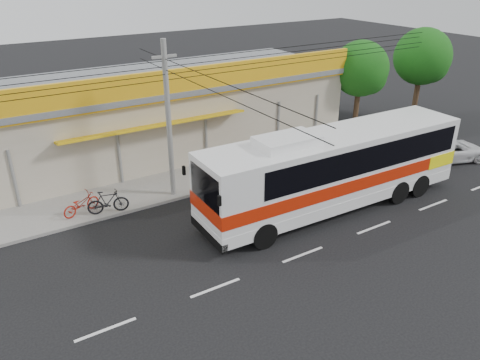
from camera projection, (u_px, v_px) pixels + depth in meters
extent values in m
plane|color=black|center=(267.00, 227.00, 20.65)|extent=(120.00, 120.00, 0.00)
cube|color=slate|center=(204.00, 177.00, 25.24)|extent=(30.00, 3.20, 0.15)
cube|color=#AAA189|center=(161.00, 115.00, 28.68)|extent=(22.00, 8.00, 4.20)
cube|color=#56595D|center=(158.00, 78.00, 27.72)|extent=(22.60, 8.60, 0.30)
cube|color=gold|center=(188.00, 83.00, 24.32)|extent=(22.00, 0.24, 1.60)
cube|color=#BD300A|center=(152.00, 88.00, 23.34)|extent=(9.00, 0.10, 1.20)
cube|color=#247F16|center=(288.00, 69.00, 27.38)|extent=(2.40, 0.10, 1.10)
cube|color=navy|center=(323.00, 64.00, 28.66)|extent=(2.20, 0.10, 1.10)
cube|color=gold|center=(156.00, 125.00, 24.04)|extent=(10.00, 1.20, 0.37)
cube|color=silver|center=(334.00, 167.00, 21.42)|extent=(13.31, 3.04, 3.20)
cube|color=#B51D07|center=(334.00, 175.00, 21.58)|extent=(13.35, 3.08, 0.61)
cube|color=yellow|center=(419.00, 151.00, 24.21)|extent=(1.83, 2.86, 0.66)
cube|color=black|center=(349.00, 149.00, 21.46)|extent=(11.10, 3.03, 1.22)
cube|color=black|center=(207.00, 190.00, 18.21)|extent=(0.23, 2.43, 1.66)
cube|color=silver|center=(287.00, 141.00, 19.38)|extent=(2.68, 1.60, 0.40)
cylinder|color=black|center=(264.00, 235.00, 18.97)|extent=(1.16, 0.38, 1.15)
cylinder|color=black|center=(233.00, 210.00, 20.91)|extent=(1.16, 0.38, 1.15)
cylinder|color=black|center=(419.00, 185.00, 23.17)|extent=(1.16, 0.38, 1.15)
cylinder|color=black|center=(381.00, 168.00, 25.12)|extent=(1.16, 0.38, 1.15)
imported|color=maroon|center=(81.00, 204.00, 21.30)|extent=(1.93, 1.20, 0.96)
imported|color=black|center=(108.00, 202.00, 21.30)|extent=(1.93, 0.94, 1.12)
imported|color=silver|center=(451.00, 150.00, 27.37)|extent=(4.83, 3.30, 1.23)
cylinder|color=slate|center=(169.00, 123.00, 21.73)|extent=(0.25, 0.25, 7.64)
cube|color=slate|center=(164.00, 56.00, 20.42)|extent=(1.15, 0.11, 0.11)
cylinder|color=#332214|center=(416.00, 97.00, 33.94)|extent=(0.37, 0.37, 3.33)
sphere|color=#0E450F|center=(422.00, 56.00, 32.69)|extent=(3.96, 3.96, 3.96)
sphere|color=#0E450F|center=(431.00, 65.00, 33.02)|extent=(2.50, 2.50, 2.50)
cylinder|color=#332214|center=(356.00, 108.00, 31.83)|extent=(0.35, 0.35, 3.08)
sphere|color=#0E450F|center=(361.00, 69.00, 30.68)|extent=(3.66, 3.66, 3.66)
sphere|color=#0E450F|center=(369.00, 77.00, 30.98)|extent=(2.31, 2.31, 2.31)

